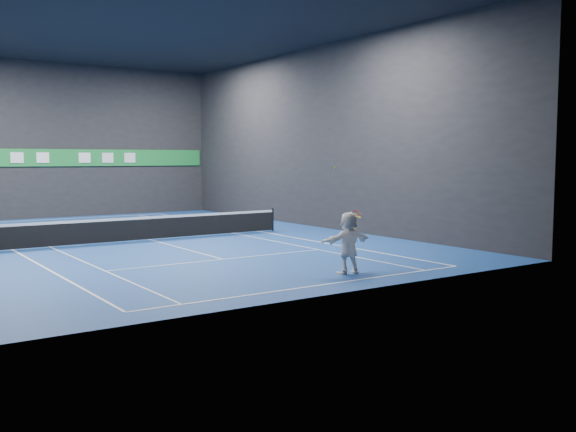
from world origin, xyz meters
TOP-DOWN VIEW (x-y plane):
  - ground at (0.00, 0.00)m, footprint 26.00×26.00m
  - ceiling at (0.00, 0.00)m, footprint 26.00×26.00m
  - wall_back at (0.00, 13.00)m, footprint 18.00×0.10m
  - wall_front at (0.00, -13.00)m, footprint 18.00×0.10m
  - wall_right at (9.00, 0.00)m, footprint 0.10×26.00m
  - baseline_near at (0.00, -11.89)m, footprint 10.98×0.08m
  - baseline_far at (0.00, 11.89)m, footprint 10.98×0.08m
  - sideline_doubles_left at (-5.49, 0.00)m, footprint 0.08×23.78m
  - sideline_doubles_right at (5.49, 0.00)m, footprint 0.08×23.78m
  - sideline_singles_left at (-4.11, 0.00)m, footprint 0.06×23.78m
  - sideline_singles_right at (4.11, 0.00)m, footprint 0.06×23.78m
  - service_line_near at (0.00, -6.40)m, footprint 8.23×0.06m
  - service_line_far at (0.00, 6.40)m, footprint 8.23×0.06m
  - center_service_line at (0.00, 0.00)m, footprint 0.06×12.80m
  - player at (1.81, -10.93)m, footprint 1.74×0.60m
  - tennis_ball at (1.44, -10.74)m, footprint 0.06×0.06m
  - tennis_net at (0.00, 0.00)m, footprint 12.50×0.10m
  - sponsor_banner at (0.00, 12.93)m, footprint 17.64×0.11m
  - tennis_racket at (2.14, -10.88)m, footprint 0.44×0.40m

SIDE VIEW (x-z plane):
  - ground at x=0.00m, z-range 0.00..0.00m
  - baseline_near at x=0.00m, z-range 0.00..0.01m
  - baseline_far at x=0.00m, z-range 0.00..0.01m
  - sideline_doubles_left at x=-5.49m, z-range 0.00..0.01m
  - sideline_doubles_right at x=5.49m, z-range 0.00..0.01m
  - sideline_singles_left at x=-4.11m, z-range 0.00..0.01m
  - sideline_singles_right at x=4.11m, z-range 0.00..0.01m
  - service_line_near at x=0.00m, z-range 0.00..0.01m
  - service_line_far at x=0.00m, z-range 0.00..0.01m
  - center_service_line at x=0.00m, z-range 0.00..0.01m
  - tennis_net at x=0.00m, z-range 0.00..1.07m
  - player at x=1.81m, z-range 0.00..1.86m
  - tennis_racket at x=2.14m, z-range 1.37..2.09m
  - tennis_ball at x=1.44m, z-range 3.15..3.21m
  - sponsor_banner at x=0.00m, z-range 3.00..4.00m
  - wall_back at x=0.00m, z-range 0.00..9.00m
  - wall_front at x=0.00m, z-range 0.00..9.00m
  - wall_right at x=9.00m, z-range 0.00..9.00m
  - ceiling at x=0.00m, z-range 9.00..9.00m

